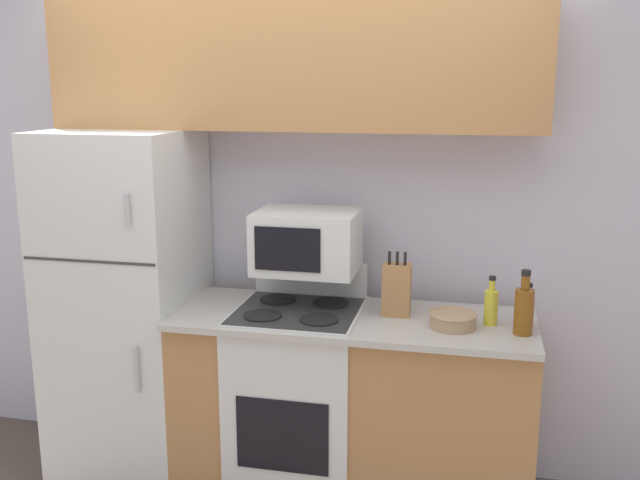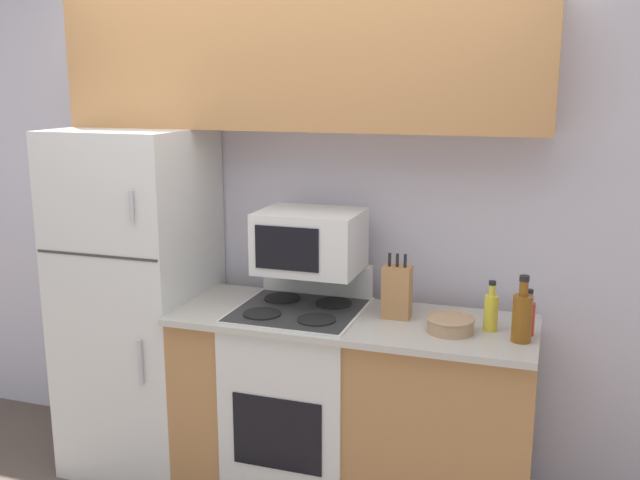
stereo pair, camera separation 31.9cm
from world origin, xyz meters
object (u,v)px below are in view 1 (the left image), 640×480
Objects in this scene: bottle_cooking_spray at (491,306)px; knife_block at (397,289)px; microwave at (307,241)px; refrigerator at (127,307)px; bottle_whiskey at (524,309)px; stove at (298,400)px; bottle_hot_sauce at (528,310)px; bowl at (453,319)px.

knife_block is at bearing 174.27° from bottle_cooking_spray.
knife_block is (0.43, -0.04, -0.20)m from microwave.
bottle_whiskey is (1.90, -0.14, 0.17)m from refrigerator.
stove is at bearing -173.57° from knife_block.
knife_block is 0.57m from bottle_whiskey.
refrigerator is at bearing 179.94° from knife_block.
refrigerator is at bearing 178.45° from bottle_hot_sauce.
bottle_whiskey is at bearing -10.55° from microwave.
bowl is at bearing -13.12° from microwave.
bottle_whiskey is (1.00, -0.09, 0.56)m from stove.
bottle_hot_sauce is at bearing -1.55° from refrigerator.
bottle_cooking_spray is at bearing 25.16° from bowl.
refrigerator reaches higher than bottle_whiskey.
bowl is at bearing -154.84° from bottle_cooking_spray.
knife_block is 1.07× the size of bottle_whiskey.
microwave is (0.02, 0.09, 0.76)m from stove.
refrigerator is 1.36m from knife_block.
bottle_whiskey is at bearing -4.25° from refrigerator.
bottle_hot_sauce is at bearing -5.33° from microwave.
microwave is at bearing 2.60° from refrigerator.
knife_block is 1.43× the size of bowl.
bottle_cooking_spray is at bearing 176.87° from bottle_hot_sauce.
knife_block is at bearing 165.80° from bottle_whiskey.
bottle_whiskey is at bearing -4.34° from bowl.
knife_block reaches higher than stove.
refrigerator is at bearing 176.64° from stove.
stove is 0.86m from bowl.
stove is 3.68× the size of knife_block.
bottle_hot_sauce is at bearing 74.65° from bottle_whiskey.
bottle_cooking_spray is 0.17m from bottle_whiskey.
bottle_hot_sauce is (1.03, 0.00, 0.52)m from stove.
stove is (0.89, -0.05, -0.39)m from refrigerator.
bottle_cooking_spray is (0.85, -0.09, -0.23)m from microwave.
bottle_hot_sauce is (1.92, -0.05, 0.13)m from refrigerator.
bowl is at bearing 175.66° from bottle_whiskey.
bottle_hot_sauce is (1.00, -0.09, -0.24)m from microwave.
knife_block is at bearing 155.67° from bowl.
bottle_whiskey is (0.55, -0.14, -0.01)m from knife_block.
microwave is at bearing 166.88° from bowl.
bowl is at bearing -24.33° from knife_block.
refrigerator reaches higher than knife_block.
microwave reaches higher than bottle_whiskey.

